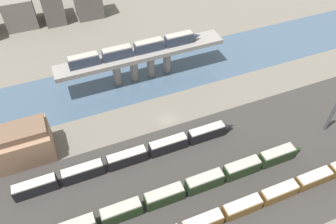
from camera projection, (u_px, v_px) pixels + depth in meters
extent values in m
plane|color=#666056|center=(167.00, 120.00, 100.43)|extent=(400.00, 400.00, 0.00)
cube|color=#33302D|center=(202.00, 182.00, 84.82)|extent=(280.00, 42.00, 0.01)
cube|color=#3D5166|center=(143.00, 77.00, 115.13)|extent=(320.00, 24.19, 0.01)
cube|color=gray|center=(142.00, 54.00, 108.35)|extent=(57.40, 7.28, 1.50)
cylinder|color=gray|center=(117.00, 73.00, 109.61)|extent=(2.64, 2.64, 8.77)
cylinder|color=gray|center=(134.00, 69.00, 111.21)|extent=(2.64, 2.64, 8.77)
cylinder|color=gray|center=(151.00, 65.00, 112.81)|extent=(2.64, 2.64, 8.77)
cylinder|color=gray|center=(167.00, 61.00, 114.40)|extent=(2.64, 2.64, 8.77)
cube|color=#2D384C|center=(84.00, 61.00, 101.65)|extent=(9.59, 2.86, 3.35)
cube|color=#9E998E|center=(83.00, 56.00, 100.32)|extent=(9.21, 2.63, 0.40)
cube|color=#2D384C|center=(117.00, 53.00, 104.49)|extent=(9.59, 2.86, 3.35)
cube|color=#9E998E|center=(117.00, 49.00, 103.16)|extent=(9.21, 2.63, 0.40)
cube|color=#2D384C|center=(149.00, 46.00, 107.33)|extent=(9.59, 2.86, 3.35)
cube|color=#9E998E|center=(149.00, 41.00, 106.00)|extent=(9.21, 2.63, 0.40)
cube|color=#2D384C|center=(179.00, 39.00, 110.18)|extent=(9.59, 2.86, 3.35)
cube|color=#9E998E|center=(179.00, 35.00, 108.84)|extent=(9.21, 2.63, 0.40)
cone|color=#2D384C|center=(196.00, 36.00, 112.00)|extent=(3.36, 2.57, 2.57)
cube|color=brown|center=(203.00, 223.00, 75.32)|extent=(9.61, 2.95, 3.19)
cube|color=#B7B2A3|center=(203.00, 220.00, 74.05)|extent=(9.22, 2.72, 0.40)
cube|color=brown|center=(242.00, 207.00, 78.10)|extent=(9.61, 2.95, 3.19)
cube|color=#B7B2A3|center=(243.00, 204.00, 76.82)|extent=(9.22, 2.72, 0.40)
cube|color=brown|center=(279.00, 193.00, 80.87)|extent=(9.61, 2.95, 3.19)
cube|color=#B7B2A3|center=(281.00, 189.00, 79.60)|extent=(9.22, 2.72, 0.40)
cube|color=brown|center=(313.00, 179.00, 83.65)|extent=(9.61, 2.95, 3.19)
cube|color=#B7B2A3|center=(315.00, 175.00, 82.37)|extent=(9.22, 2.72, 0.40)
cube|color=#23381E|center=(121.00, 212.00, 76.95)|extent=(9.82, 3.06, 3.74)
cube|color=#9E998E|center=(121.00, 208.00, 75.47)|extent=(9.42, 2.82, 0.40)
cube|color=#23381E|center=(164.00, 197.00, 79.82)|extent=(9.82, 3.06, 3.74)
cube|color=#9E998E|center=(164.00, 192.00, 78.35)|extent=(9.42, 2.82, 0.40)
cube|color=#23381E|center=(204.00, 182.00, 82.70)|extent=(9.82, 3.06, 3.74)
cube|color=#9E998E|center=(205.00, 178.00, 81.23)|extent=(9.42, 2.82, 0.40)
cube|color=#23381E|center=(242.00, 169.00, 85.58)|extent=(9.82, 3.06, 3.74)
cube|color=#9E998E|center=(243.00, 164.00, 84.10)|extent=(9.42, 2.82, 0.40)
cube|color=#23381E|center=(277.00, 156.00, 88.46)|extent=(9.82, 3.06, 3.74)
cube|color=#9E998E|center=(278.00, 151.00, 86.98)|extent=(9.42, 2.82, 0.40)
cone|color=#23381E|center=(297.00, 149.00, 90.34)|extent=(3.44, 2.76, 2.76)
cube|color=black|center=(36.00, 188.00, 81.59)|extent=(10.80, 2.75, 3.69)
cube|color=#B7B2A3|center=(33.00, 183.00, 80.13)|extent=(10.37, 2.53, 0.40)
cube|color=black|center=(83.00, 173.00, 84.74)|extent=(10.80, 2.75, 3.69)
cube|color=#B7B2A3|center=(82.00, 168.00, 83.28)|extent=(10.37, 2.53, 0.40)
cube|color=black|center=(127.00, 159.00, 87.88)|extent=(10.80, 2.75, 3.69)
cube|color=#B7B2A3|center=(127.00, 154.00, 86.42)|extent=(10.37, 2.53, 0.40)
cube|color=black|center=(168.00, 146.00, 91.03)|extent=(10.80, 2.75, 3.69)
cube|color=#B7B2A3|center=(168.00, 141.00, 89.57)|extent=(10.37, 2.53, 0.40)
cube|color=black|center=(207.00, 133.00, 94.17)|extent=(10.80, 2.75, 3.69)
cube|color=#B7B2A3|center=(207.00, 129.00, 92.72)|extent=(10.37, 2.53, 0.40)
cone|color=black|center=(229.00, 127.00, 96.23)|extent=(3.78, 2.48, 2.48)
cylinder|color=#4C4C51|center=(332.00, 114.00, 93.30)|extent=(0.93, 0.93, 12.66)
cube|color=slate|center=(19.00, 11.00, 135.21)|extent=(12.24, 12.30, 12.43)
cube|color=#605B56|center=(52.00, 5.00, 137.69)|extent=(8.28, 13.31, 13.64)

